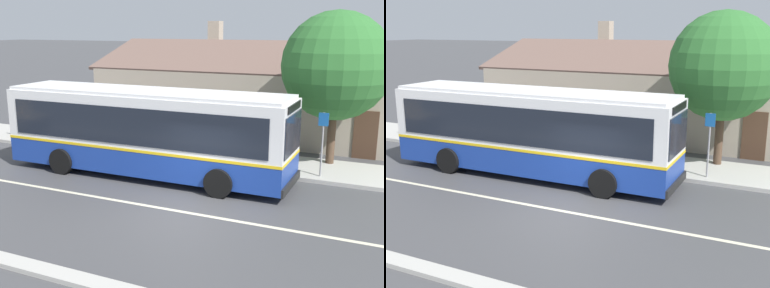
# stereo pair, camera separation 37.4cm
# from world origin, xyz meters

# --- Properties ---
(ground_plane) EXTENTS (300.00, 300.00, 0.00)m
(ground_plane) POSITION_xyz_m (0.00, 0.00, 0.00)
(ground_plane) COLOR #424244
(sidewalk_far) EXTENTS (60.00, 3.00, 0.15)m
(sidewalk_far) POSITION_xyz_m (0.00, 6.00, 0.07)
(sidewalk_far) COLOR #ADAAA3
(sidewalk_far) RESTS_ON ground
(curb_near) EXTENTS (60.00, 0.50, 0.12)m
(curb_near) POSITION_xyz_m (0.00, -4.75, 0.06)
(curb_near) COLOR #ADAAA3
(curb_near) RESTS_ON ground
(lane_divider_stripe) EXTENTS (60.00, 0.16, 0.01)m
(lane_divider_stripe) POSITION_xyz_m (0.00, 0.00, 0.00)
(lane_divider_stripe) COLOR beige
(lane_divider_stripe) RESTS_ON ground
(community_building) EXTENTS (22.10, 9.08, 5.87)m
(community_building) POSITION_xyz_m (1.21, 13.30, 1.81)
(community_building) COLOR tan
(community_building) RESTS_ON ground
(transit_bus) EXTENTS (11.23, 2.82, 3.28)m
(transit_bus) POSITION_xyz_m (-2.93, 2.90, 1.76)
(transit_bus) COLOR navy
(transit_bus) RESTS_ON ground
(bench_by_building) EXTENTS (1.58, 0.51, 0.94)m
(bench_by_building) POSITION_xyz_m (-11.53, 5.63, 0.56)
(bench_by_building) COLOR brown
(bench_by_building) RESTS_ON sidewalk_far
(street_tree_primary) EXTENTS (4.25, 4.25, 6.21)m
(street_tree_primary) POSITION_xyz_m (3.29, 6.97, 4.07)
(street_tree_primary) COLOR #4C3828
(street_tree_primary) RESTS_ON ground
(bus_stop_sign) EXTENTS (0.36, 0.07, 2.40)m
(bus_stop_sign) POSITION_xyz_m (3.27, 4.99, 1.64)
(bus_stop_sign) COLOR gray
(bus_stop_sign) RESTS_ON sidewalk_far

